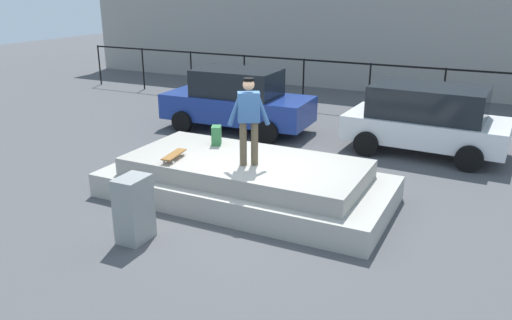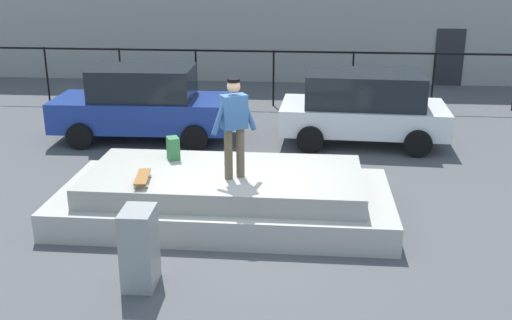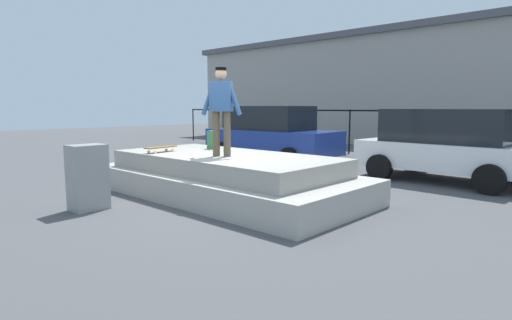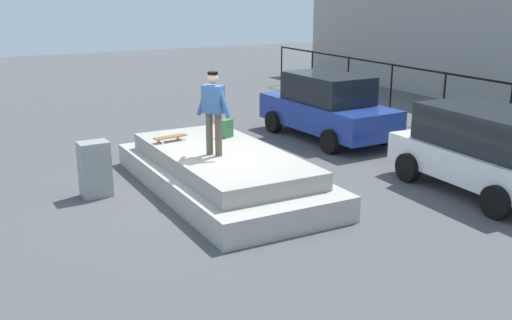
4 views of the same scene
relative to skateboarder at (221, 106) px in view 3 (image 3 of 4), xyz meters
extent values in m
plane|color=#4C4C4F|center=(0.11, -0.16, -1.83)|extent=(60.00, 60.00, 0.00)
cube|color=#ADA89E|center=(-0.22, 0.28, -1.58)|extent=(5.87, 2.78, 0.49)
cube|color=#A09B91|center=(-0.22, 0.28, -1.16)|extent=(4.81, 2.28, 0.35)
cylinder|color=brown|center=(-0.09, -0.06, -0.55)|extent=(0.14, 0.14, 0.87)
cylinder|color=brown|center=(0.09, 0.06, -0.55)|extent=(0.14, 0.14, 0.87)
cube|color=#33598C|center=(0.00, 0.00, 0.17)|extent=(0.48, 0.42, 0.57)
cylinder|color=#33598C|center=(-0.22, -0.13, 0.12)|extent=(0.31, 0.23, 0.61)
cylinder|color=#33598C|center=(0.22, 0.13, 0.12)|extent=(0.31, 0.23, 0.61)
sphere|color=tan|center=(0.00, 0.00, 0.60)|extent=(0.22, 0.22, 0.22)
cylinder|color=black|center=(0.00, 0.00, 0.70)|extent=(0.29, 0.29, 0.05)
cube|color=brown|center=(-1.50, -0.39, -0.88)|extent=(0.31, 0.78, 0.02)
cylinder|color=silver|center=(-1.56, -0.65, -0.96)|extent=(0.04, 0.06, 0.06)
cylinder|color=silver|center=(-1.36, -0.62, -0.96)|extent=(0.04, 0.06, 0.06)
cylinder|color=silver|center=(-1.63, -0.16, -0.96)|extent=(0.04, 0.06, 0.06)
cylinder|color=silver|center=(-1.44, -0.13, -0.96)|extent=(0.04, 0.06, 0.06)
cube|color=#33723F|center=(-1.26, 0.88, -0.78)|extent=(0.30, 0.34, 0.42)
cube|color=navy|center=(-2.88, 4.84, -1.13)|extent=(4.52, 1.94, 0.75)
cube|color=black|center=(-2.88, 4.84, -0.38)|extent=(2.51, 1.66, 0.77)
cylinder|color=black|center=(-4.30, 5.71, -1.51)|extent=(0.65, 0.24, 0.64)
cylinder|color=black|center=(-4.23, 3.88, -1.51)|extent=(0.65, 0.24, 0.64)
cylinder|color=black|center=(-1.53, 5.80, -1.51)|extent=(0.65, 0.24, 0.64)
cylinder|color=black|center=(-1.47, 3.97, -1.51)|extent=(0.65, 0.24, 0.64)
cube|color=white|center=(2.56, 5.08, -1.19)|extent=(4.09, 2.14, 0.64)
cube|color=black|center=(2.56, 5.08, -0.47)|extent=(2.88, 1.86, 0.80)
cylinder|color=black|center=(1.36, 6.14, -1.51)|extent=(0.65, 0.25, 0.64)
cylinder|color=black|center=(1.27, 4.12, -1.51)|extent=(0.65, 0.25, 0.64)
cylinder|color=black|center=(3.76, 4.02, -1.51)|extent=(0.65, 0.25, 0.64)
cube|color=gray|center=(-1.07, -2.20, -1.25)|extent=(0.45, 0.61, 1.15)
cylinder|color=black|center=(-11.89, 8.74, -0.97)|extent=(0.06, 0.06, 1.71)
cylinder|color=black|center=(-9.49, 8.74, -0.97)|extent=(0.06, 0.06, 1.71)
cylinder|color=black|center=(-7.09, 8.74, -0.97)|extent=(0.06, 0.06, 1.71)
cylinder|color=black|center=(-4.69, 8.74, -0.97)|extent=(0.06, 0.06, 1.71)
cylinder|color=black|center=(-2.29, 8.74, -0.97)|extent=(0.06, 0.06, 1.71)
cylinder|color=black|center=(0.11, 8.74, -0.97)|extent=(0.06, 0.06, 1.71)
cylinder|color=black|center=(2.51, 8.74, -0.97)|extent=(0.06, 0.06, 1.71)
cube|color=black|center=(0.11, 8.74, -0.15)|extent=(24.00, 0.04, 0.06)
cube|color=gray|center=(0.11, 16.13, 0.73)|extent=(30.03, 7.49, 5.12)
cube|color=#4C4C51|center=(0.11, 16.13, 3.45)|extent=(30.63, 7.86, 0.30)
camera|label=1|loc=(4.32, -8.36, 2.34)|focal=35.77mm
camera|label=2|loc=(1.24, -9.63, 2.63)|focal=42.53mm
camera|label=3|loc=(5.97, -5.43, -0.03)|focal=29.10mm
camera|label=4|loc=(10.81, -4.92, 2.31)|focal=42.09mm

